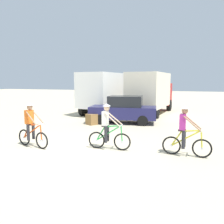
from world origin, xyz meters
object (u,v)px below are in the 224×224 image
at_px(cyclist_orange_shirt, 31,127).
at_px(cyclist_near_camera, 185,133).
at_px(box_truck_cream_rv, 151,91).
at_px(sedan_parked, 124,109).
at_px(box_truck_white_box, 108,91).
at_px(supply_crate, 92,119).
at_px(cyclist_cowboy_hat, 108,128).

relative_size(cyclist_orange_shirt, cyclist_near_camera, 1.00).
bearing_deg(box_truck_cream_rv, sedan_parked, -99.13).
distance_m(sedan_parked, cyclist_near_camera, 7.07).
height_order(box_truck_white_box, box_truck_cream_rv, same).
xyz_separation_m(cyclist_orange_shirt, supply_crate, (0.18, 5.46, -0.51)).
bearing_deg(box_truck_white_box, cyclist_near_camera, -55.78).
relative_size(cyclist_orange_shirt, cyclist_cowboy_hat, 1.00).
bearing_deg(cyclist_cowboy_hat, box_truck_white_box, 110.93).
xyz_separation_m(cyclist_cowboy_hat, cyclist_near_camera, (2.90, 0.15, 0.00)).
height_order(box_truck_cream_rv, cyclist_near_camera, box_truck_cream_rv).
distance_m(sedan_parked, cyclist_orange_shirt, 6.93).
height_order(box_truck_cream_rv, cyclist_orange_shirt, box_truck_cream_rv).
bearing_deg(box_truck_cream_rv, cyclist_orange_shirt, -102.99).
height_order(cyclist_orange_shirt, cyclist_near_camera, same).
height_order(box_truck_cream_rv, supply_crate, box_truck_cream_rv).
bearing_deg(cyclist_near_camera, cyclist_orange_shirt, -171.57).
xyz_separation_m(box_truck_cream_rv, cyclist_orange_shirt, (-2.69, -11.64, -1.03)).
distance_m(cyclist_cowboy_hat, supply_crate, 5.55).
distance_m(box_truck_white_box, cyclist_orange_shirt, 10.91).
height_order(cyclist_cowboy_hat, cyclist_near_camera, same).
distance_m(cyclist_cowboy_hat, cyclist_near_camera, 2.91).
xyz_separation_m(box_truck_white_box, cyclist_cowboy_hat, (3.86, -10.09, -1.03)).
distance_m(sedan_parked, cyclist_cowboy_hat, 6.04).
bearing_deg(box_truck_white_box, supply_crate, -79.65).
xyz_separation_m(box_truck_cream_rv, sedan_parked, (-0.80, -4.98, -0.99)).
height_order(box_truck_white_box, supply_crate, box_truck_white_box).
relative_size(box_truck_cream_rv, cyclist_cowboy_hat, 3.79).
bearing_deg(supply_crate, cyclist_orange_shirt, -91.87).
bearing_deg(cyclist_orange_shirt, box_truck_white_box, 94.24).
xyz_separation_m(box_truck_cream_rv, cyclist_near_camera, (3.27, -10.76, -1.03)).
relative_size(box_truck_white_box, cyclist_near_camera, 3.81).
height_order(box_truck_cream_rv, sedan_parked, box_truck_cream_rv).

